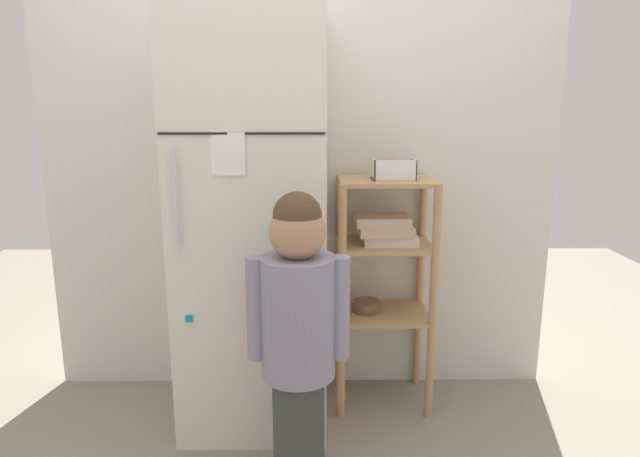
{
  "coord_description": "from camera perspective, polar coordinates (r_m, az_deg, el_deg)",
  "views": [
    {
      "loc": [
        0.07,
        -2.29,
        1.39
      ],
      "look_at": [
        0.09,
        0.02,
        0.88
      ],
      "focal_mm": 30.82,
      "sensor_mm": 36.0,
      "label": 1
    }
  ],
  "objects": [
    {
      "name": "ground_plane",
      "position": [
        2.68,
        -2.07,
        -18.71
      ],
      "size": [
        6.0,
        6.0,
        0.0
      ],
      "primitive_type": "plane",
      "color": "gray"
    },
    {
      "name": "child_standing",
      "position": [
        1.94,
        -2.28,
        -9.07
      ],
      "size": [
        0.36,
        0.27,
        1.12
      ],
      "color": "#3E443D",
      "rests_on": "ground"
    },
    {
      "name": "kitchen_wall_back",
      "position": [
        2.64,
        -2.08,
        7.2
      ],
      "size": [
        2.45,
        0.03,
        2.29
      ],
      "primitive_type": "cube",
      "color": "silver",
      "rests_on": "ground"
    },
    {
      "name": "pantry_shelf_unit",
      "position": [
        2.53,
        6.62,
        -3.08
      ],
      "size": [
        0.44,
        0.34,
        1.08
      ],
      "color": "tan",
      "rests_on": "ground"
    },
    {
      "name": "fruit_bin",
      "position": [
        2.45,
        7.53,
        6.03
      ],
      "size": [
        0.18,
        0.14,
        0.09
      ],
      "color": "white",
      "rests_on": "pantry_shelf_unit"
    },
    {
      "name": "refrigerator",
      "position": [
        2.38,
        -6.95,
        0.41
      ],
      "size": [
        0.62,
        0.61,
        1.79
      ],
      "color": "silver",
      "rests_on": "ground"
    }
  ]
}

